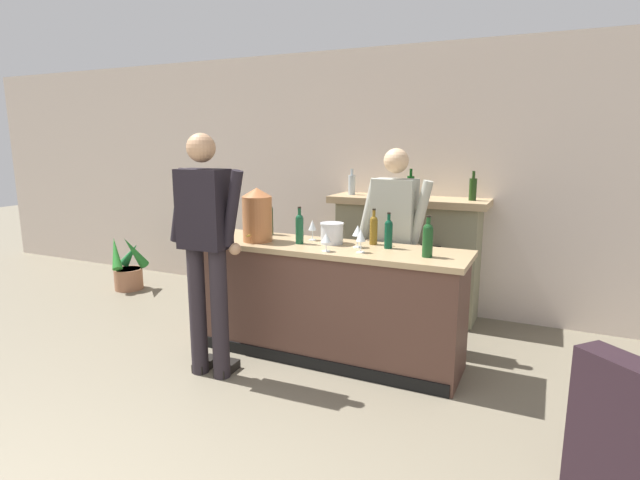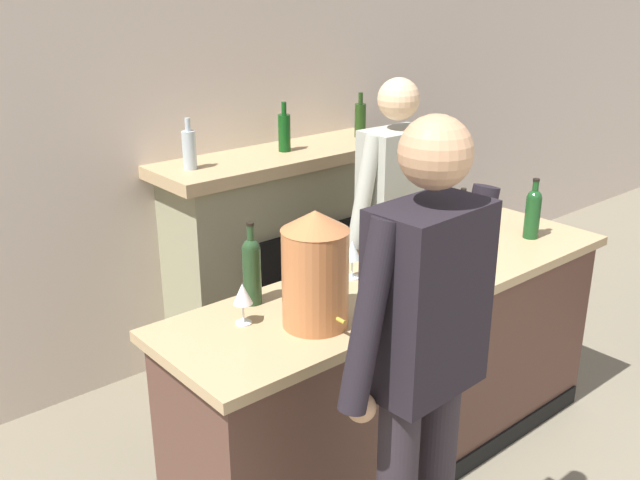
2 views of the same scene
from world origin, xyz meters
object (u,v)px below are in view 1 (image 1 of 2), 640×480
Objects in this scene: ice_bucket_steel at (332,233)px; wine_glass_near_bucket at (358,231)px; wine_bottle_burgundy_dark at (428,238)px; wine_glass_by_dispenser at (326,238)px; wine_bottle_merlot_tall at (374,229)px; wine_bottle_riesling_slim at (388,232)px; wine_bottle_chardonnay_pale at (269,218)px; wine_glass_mid_counter at (312,226)px; person_bartender at (394,239)px; potted_plant_corner at (128,269)px; person_customer at (206,245)px; wine_bottle_cabernet_heavy at (300,227)px; fireplace_stone at (407,256)px; copper_dispenser at (257,214)px; wine_glass_back_row at (361,236)px; wine_glass_front_right at (249,223)px.

wine_glass_near_bucket is at bearing -11.51° from ice_bucket_steel.
wine_bottle_burgundy_dark reaches higher than wine_glass_by_dispenser.
wine_bottle_merlot_tall is at bearing 152.89° from wine_bottle_burgundy_dark.
wine_glass_near_bucket is at bearing -162.94° from wine_bottle_riesling_slim.
wine_bottle_chardonnay_pale reaches higher than wine_glass_mid_counter.
potted_plant_corner is at bearing 175.70° from person_bartender.
wine_bottle_riesling_slim is (1.16, 0.79, 0.06)m from person_customer.
wine_glass_by_dispenser is (0.76, -0.43, -0.05)m from wine_bottle_chardonnay_pale.
wine_bottle_cabernet_heavy is 0.61m from wine_bottle_merlot_tall.
potted_plant_corner is 3.00m from wine_bottle_cabernet_heavy.
wine_glass_by_dispenser is at bearing -17.04° from potted_plant_corner.
wine_bottle_cabernet_heavy is 0.73m from wine_bottle_riesling_slim.
ice_bucket_steel is 0.66× the size of wine_bottle_merlot_tall.
fireplace_stone reaches higher than wine_bottle_riesling_slim.
wine_bottle_cabernet_heavy is 1.76× the size of wine_glass_mid_counter.
person_customer is at bearing -157.60° from wine_bottle_burgundy_dark.
wine_bottle_burgundy_dark is 1.07× the size of wine_bottle_riesling_slim.
wine_bottle_merlot_tall is at bearing 16.84° from copper_dispenser.
person_bartender reaches higher than wine_glass_mid_counter.
wine_glass_back_row is at bearing -14.57° from potted_plant_corner.
person_customer is at bearing -120.02° from wine_glass_mid_counter.
wine_glass_near_bucket is (0.93, -0.19, -0.02)m from wine_bottle_chardonnay_pale.
person_bartender is 0.84m from wine_bottle_cabernet_heavy.
person_customer is 11.18× the size of wine_glass_front_right.
wine_glass_back_row is (0.01, -0.33, -0.00)m from wine_bottle_merlot_tall.
fireplace_stone is at bearing 91.22° from wine_glass_back_row.
wine_bottle_burgundy_dark is (0.52, -1.37, 0.47)m from fireplace_stone.
ice_bucket_steel is (-0.41, -0.40, 0.09)m from person_bartender.
potted_plant_corner is 3.61× the size of ice_bucket_steel.
person_bartender is 1.19m from copper_dispenser.
copper_dispenser is at bearing -18.95° from potted_plant_corner.
wine_glass_near_bucket is (0.25, -0.05, 0.04)m from ice_bucket_steel.
person_bartender reaches higher than wine_bottle_burgundy_dark.
person_bartender is (3.42, -0.26, 0.71)m from potted_plant_corner.
wine_glass_mid_counter is at bearing -174.40° from wine_bottle_merlot_tall.
ice_bucket_steel is at bearing -103.86° from fireplace_stone.
person_bartender is 5.65× the size of wine_bottle_cabernet_heavy.
potted_plant_corner is 2.44m from wine_glass_front_right.
wine_bottle_chardonnay_pale is at bearing 89.62° from person_customer.
wine_glass_near_bucket is at bearing -3.24° from wine_glass_front_right.
wine_bottle_burgundy_dark reaches higher than potted_plant_corner.
person_bartender is 0.70m from wine_bottle_burgundy_dark.
wine_bottle_cabernet_heavy is (0.45, 0.65, 0.06)m from person_customer.
wine_bottle_cabernet_heavy is 1.85× the size of wine_glass_front_right.
wine_bottle_riesling_slim is 0.83× the size of wine_bottle_chardonnay_pale.
wine_bottle_burgundy_dark reaches higher than wine_bottle_merlot_tall.
wine_glass_front_right reaches higher than wine_glass_by_dispenser.
wine_bottle_riesling_slim is (0.72, 0.14, -0.01)m from wine_bottle_cabernet_heavy.
wine_glass_mid_counter is 1.22× the size of wine_glass_by_dispenser.
ice_bucket_steel is 1.12× the size of wine_glass_mid_counter.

